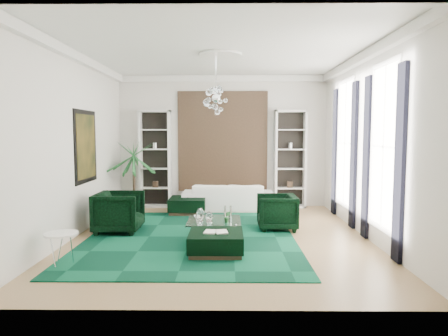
{
  "coord_description": "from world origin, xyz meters",
  "views": [
    {
      "loc": [
        0.17,
        -8.17,
        2.14
      ],
      "look_at": [
        0.07,
        0.5,
        1.39
      ],
      "focal_mm": 32.0,
      "sensor_mm": 36.0,
      "label": 1
    }
  ],
  "objects_px": {
    "armchair_left": "(119,212)",
    "side_table": "(62,249)",
    "sofa": "(228,197)",
    "ottoman_side": "(188,206)",
    "armchair_right": "(277,212)",
    "ottoman_front": "(216,243)",
    "coffee_table": "(214,229)",
    "palm": "(134,166)"
  },
  "relations": [
    {
      "from": "armchair_left",
      "to": "side_table",
      "type": "bearing_deg",
      "value": 170.67
    },
    {
      "from": "sofa",
      "to": "side_table",
      "type": "xyz_separation_m",
      "value": [
        -2.71,
        -4.74,
        -0.11
      ]
    },
    {
      "from": "ottoman_side",
      "to": "side_table",
      "type": "relative_size",
      "value": 1.77
    },
    {
      "from": "sofa",
      "to": "armchair_right",
      "type": "relative_size",
      "value": 2.91
    },
    {
      "from": "armchair_left",
      "to": "armchair_right",
      "type": "bearing_deg",
      "value": -85.13
    },
    {
      "from": "armchair_left",
      "to": "ottoman_front",
      "type": "xyz_separation_m",
      "value": [
        2.14,
        -1.5,
        -0.25
      ]
    },
    {
      "from": "coffee_table",
      "to": "ottoman_side",
      "type": "relative_size",
      "value": 1.14
    },
    {
      "from": "sofa",
      "to": "ottoman_front",
      "type": "height_order",
      "value": "sofa"
    },
    {
      "from": "sofa",
      "to": "ottoman_front",
      "type": "relative_size",
      "value": 2.62
    },
    {
      "from": "armchair_left",
      "to": "coffee_table",
      "type": "relative_size",
      "value": 0.9
    },
    {
      "from": "coffee_table",
      "to": "side_table",
      "type": "xyz_separation_m",
      "value": [
        -2.43,
        -1.71,
        0.07
      ]
    },
    {
      "from": "coffee_table",
      "to": "ottoman_side",
      "type": "xyz_separation_m",
      "value": [
        -0.8,
        2.5,
        0.03
      ]
    },
    {
      "from": "palm",
      "to": "armchair_left",
      "type": "bearing_deg",
      "value": -84.6
    },
    {
      "from": "ottoman_front",
      "to": "coffee_table",
      "type": "bearing_deg",
      "value": 93.88
    },
    {
      "from": "palm",
      "to": "armchair_right",
      "type": "bearing_deg",
      "value": -29.16
    },
    {
      "from": "sofa",
      "to": "coffee_table",
      "type": "distance_m",
      "value": 3.05
    },
    {
      "from": "sofa",
      "to": "ottoman_front",
      "type": "xyz_separation_m",
      "value": [
        -0.21,
        -4.09,
        -0.18
      ]
    },
    {
      "from": "ottoman_side",
      "to": "palm",
      "type": "height_order",
      "value": "palm"
    },
    {
      "from": "armchair_left",
      "to": "ottoman_side",
      "type": "xyz_separation_m",
      "value": [
        1.27,
        2.06,
        -0.23
      ]
    },
    {
      "from": "armchair_left",
      "to": "palm",
      "type": "xyz_separation_m",
      "value": [
        -0.22,
        2.34,
        0.8
      ]
    },
    {
      "from": "sofa",
      "to": "armchair_left",
      "type": "distance_m",
      "value": 3.5
    },
    {
      "from": "side_table",
      "to": "ottoman_side",
      "type": "bearing_deg",
      "value": 68.87
    },
    {
      "from": "armchair_right",
      "to": "sofa",
      "type": "bearing_deg",
      "value": -154.6
    },
    {
      "from": "coffee_table",
      "to": "ottoman_front",
      "type": "height_order",
      "value": "ottoman_front"
    },
    {
      "from": "ottoman_front",
      "to": "ottoman_side",
      "type": "bearing_deg",
      "value": 103.73
    },
    {
      "from": "armchair_left",
      "to": "ottoman_front",
      "type": "bearing_deg",
      "value": -125.04
    },
    {
      "from": "armchair_right",
      "to": "coffee_table",
      "type": "distance_m",
      "value": 1.57
    },
    {
      "from": "sofa",
      "to": "armchair_left",
      "type": "bearing_deg",
      "value": 47.73
    },
    {
      "from": "coffee_table",
      "to": "ottoman_front",
      "type": "relative_size",
      "value": 1.13
    },
    {
      "from": "coffee_table",
      "to": "side_table",
      "type": "relative_size",
      "value": 2.01
    },
    {
      "from": "armchair_left",
      "to": "palm",
      "type": "relative_size",
      "value": 0.39
    },
    {
      "from": "armchair_left",
      "to": "palm",
      "type": "distance_m",
      "value": 2.48
    },
    {
      "from": "ottoman_side",
      "to": "coffee_table",
      "type": "bearing_deg",
      "value": -72.29
    },
    {
      "from": "ottoman_side",
      "to": "side_table",
      "type": "xyz_separation_m",
      "value": [
        -1.63,
        -4.21,
        0.05
      ]
    },
    {
      "from": "sofa",
      "to": "ottoman_side",
      "type": "relative_size",
      "value": 2.65
    },
    {
      "from": "ottoman_front",
      "to": "side_table",
      "type": "relative_size",
      "value": 1.79
    },
    {
      "from": "sofa",
      "to": "ottoman_side",
      "type": "height_order",
      "value": "sofa"
    },
    {
      "from": "ottoman_front",
      "to": "palm",
      "type": "distance_m",
      "value": 4.63
    },
    {
      "from": "ottoman_side",
      "to": "ottoman_front",
      "type": "xyz_separation_m",
      "value": [
        0.87,
        -3.56,
        -0.02
      ]
    },
    {
      "from": "armchair_right",
      "to": "palm",
      "type": "distance_m",
      "value": 4.28
    },
    {
      "from": "side_table",
      "to": "palm",
      "type": "relative_size",
      "value": 0.22
    },
    {
      "from": "coffee_table",
      "to": "ottoman_side",
      "type": "distance_m",
      "value": 2.62
    }
  ]
}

